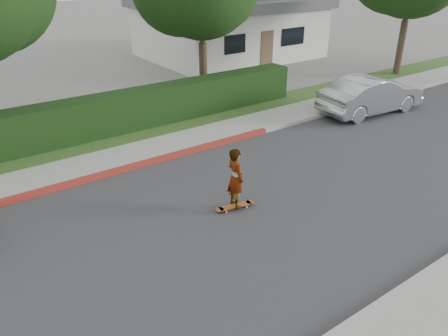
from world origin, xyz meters
The scene contains 11 objects.
ground centered at (0.00, 0.00, 0.00)m, with size 120.00×120.00×0.00m, color slate.
road centered at (0.00, 0.00, 0.01)m, with size 60.00×8.00×0.01m, color #2D2D30.
curb_far centered at (0.00, 4.10, 0.07)m, with size 60.00×0.20×0.15m, color #9E9E99.
curb_red_section centered at (-5.00, 4.10, 0.08)m, with size 12.00×0.21×0.15m, color maroon.
sidewalk_far centered at (0.00, 5.00, 0.06)m, with size 60.00×1.60×0.12m, color gray.
planting_strip centered at (0.00, 6.60, 0.05)m, with size 60.00×1.60×0.10m, color #2D4C1E.
hedge centered at (-3.00, 7.20, 0.75)m, with size 15.00×1.00×1.50m, color black.
house centered at (8.00, 16.00, 2.10)m, with size 10.60×8.60×4.30m.
skateboard centered at (-3.15, 0.35, 0.10)m, with size 1.12×0.41×0.10m.
skateboarder centered at (-3.15, 0.35, 0.92)m, with size 0.59×0.39×1.61m, color white.
car_silver centered at (6.08, 3.30, 0.77)m, with size 1.64×4.69×1.55m, color #AFB3B7.
Camera 1 is at (-9.06, -7.44, 6.00)m, focal length 35.00 mm.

